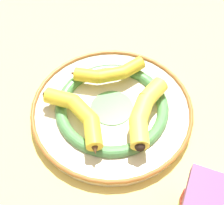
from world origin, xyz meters
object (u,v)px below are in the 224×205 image
Objects in this scene: banana_b at (109,73)px; banana_c at (145,110)px; decorative_bowl at (112,109)px; banana_a at (79,115)px.

banana_c reaches higher than banana_b.
banana_c is at bearing -67.97° from banana_b.
decorative_bowl is 0.08m from banana_c.
banana_b reaches higher than decorative_bowl.
banana_a reaches higher than decorative_bowl.
banana_b is at bearing -125.43° from banana_c.
banana_a is 0.13m from banana_b.
decorative_bowl is 2.26× the size of banana_c.
decorative_bowl is 0.08m from banana_b.
decorative_bowl is at bearing -98.28° from banana_a.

